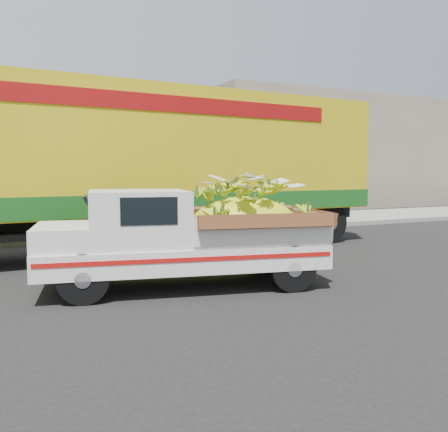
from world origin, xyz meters
name	(u,v)px	position (x,y,z in m)	size (l,w,h in m)	color
ground	(224,293)	(0.00, 0.00, 0.00)	(100.00, 100.00, 0.00)	black
curb	(114,237)	(0.00, 6.94, 0.07)	(60.00, 0.25, 0.15)	gray
sidewalk	(97,230)	(0.00, 9.04, 0.07)	(60.00, 4.00, 0.14)	gray
building_right	(320,153)	(14.00, 15.94, 3.00)	(14.00, 6.00, 6.00)	gray
pickup_truck	(204,235)	(-0.06, 0.61, 0.86)	(4.83, 2.62, 1.61)	black
semi_trailer	(149,163)	(0.28, 4.49, 2.12)	(12.04, 3.27, 3.80)	black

